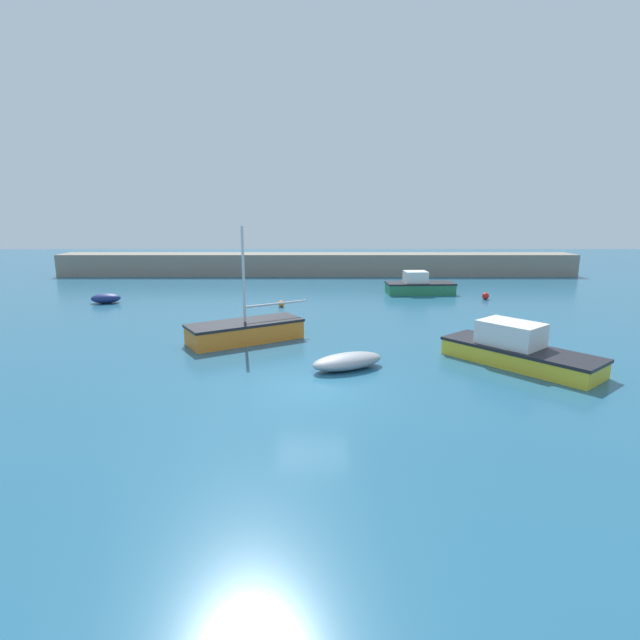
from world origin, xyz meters
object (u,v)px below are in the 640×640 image
open_tender_yellow (349,361)px  mooring_buoy_red (488,296)px  fishing_dinghy_green (108,298)px  motorboat_grey_hull (421,286)px  mooring_buoy_orange (283,304)px  cabin_cruiser_white (519,350)px  sailboat_short_mast (247,331)px

open_tender_yellow → mooring_buoy_red: bearing=29.4°
fishing_dinghy_green → mooring_buoy_red: size_ratio=4.27×
motorboat_grey_hull → open_tender_yellow: (-6.06, -17.29, -0.27)m
mooring_buoy_orange → mooring_buoy_red: mooring_buoy_red is taller
fishing_dinghy_green → mooring_buoy_red: fishing_dinghy_green is taller
open_tender_yellow → cabin_cruiser_white: bearing=-21.7°
motorboat_grey_hull → open_tender_yellow: bearing=-112.4°
open_tender_yellow → fishing_dinghy_green: bearing=111.0°
sailboat_short_mast → mooring_buoy_orange: (1.02, 8.23, -0.29)m
open_tender_yellow → cabin_cruiser_white: (6.63, 0.57, 0.30)m
fishing_dinghy_green → mooring_buoy_orange: size_ratio=5.12×
open_tender_yellow → mooring_buoy_orange: 12.81m
fishing_dinghy_green → motorboat_grey_hull: bearing=-1.4°
motorboat_grey_hull → mooring_buoy_orange: bearing=-155.5°
cabin_cruiser_white → sailboat_short_mast: size_ratio=1.07×
fishing_dinghy_green → mooring_buoy_red: bearing=-8.2°
open_tender_yellow → sailboat_short_mast: bearing=110.8°
motorboat_grey_hull → sailboat_short_mast: (-10.53, -13.18, -0.09)m
mooring_buoy_red → sailboat_short_mast: bearing=-143.3°
open_tender_yellow → mooring_buoy_orange: bearing=79.1°
fishing_dinghy_green → cabin_cruiser_white: 25.19m
cabin_cruiser_white → sailboat_short_mast: (-11.10, 3.54, -0.12)m
motorboat_grey_hull → open_tender_yellow: 18.33m
sailboat_short_mast → mooring_buoy_red: 18.20m
mooring_buoy_red → mooring_buoy_orange: bearing=-169.0°
sailboat_short_mast → open_tender_yellow: bearing=106.0°
motorboat_grey_hull → cabin_cruiser_white: (0.57, -16.72, 0.03)m
cabin_cruiser_white → mooring_buoy_red: size_ratio=12.53×
sailboat_short_mast → mooring_buoy_orange: sailboat_short_mast is taller
mooring_buoy_orange → motorboat_grey_hull: bearing=27.5°
cabin_cruiser_white → fishing_dinghy_green: bearing=-161.8°
motorboat_grey_hull → mooring_buoy_orange: motorboat_grey_hull is taller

